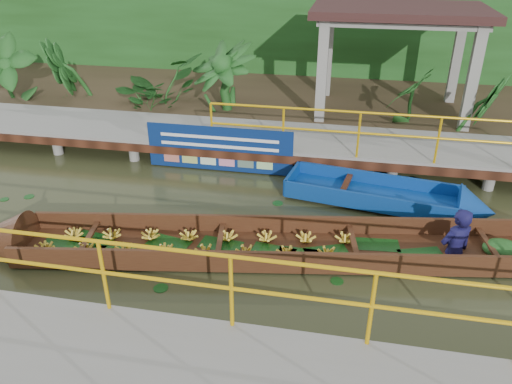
# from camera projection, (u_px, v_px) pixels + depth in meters

# --- Properties ---
(ground) EXTENTS (80.00, 80.00, 0.00)m
(ground) POSITION_uv_depth(u_px,v_px,m) (229.00, 231.00, 9.13)
(ground) COLOR #2B2F17
(ground) RESTS_ON ground
(land_strip) EXTENTS (30.00, 8.00, 0.45)m
(land_strip) POSITION_uv_depth(u_px,v_px,m) (286.00, 99.00, 15.54)
(land_strip) COLOR #2F2517
(land_strip) RESTS_ON ground
(far_dock) EXTENTS (16.00, 2.06, 1.66)m
(far_dock) POSITION_uv_depth(u_px,v_px,m) (264.00, 139.00, 11.88)
(far_dock) COLOR gray
(far_dock) RESTS_ON ground
(pavilion) EXTENTS (4.40, 3.00, 3.00)m
(pavilion) POSITION_uv_depth(u_px,v_px,m) (398.00, 22.00, 12.79)
(pavilion) COLOR gray
(pavilion) RESTS_ON ground
(foliage_backdrop) EXTENTS (30.00, 0.80, 4.00)m
(foliage_backdrop) POSITION_uv_depth(u_px,v_px,m) (298.00, 27.00, 16.89)
(foliage_backdrop) COLOR #183E14
(foliage_backdrop) RESTS_ON ground
(vendor_boat) EXTENTS (11.15, 2.85, 2.13)m
(vendor_boat) POSITION_uv_depth(u_px,v_px,m) (298.00, 244.00, 8.39)
(vendor_boat) COLOR #361A0E
(vendor_boat) RESTS_ON ground
(moored_blue_boat) EXTENTS (4.13, 1.67, 0.96)m
(moored_blue_boat) POSITION_uv_depth(u_px,v_px,m) (423.00, 203.00, 9.74)
(moored_blue_boat) COLOR navy
(moored_blue_boat) RESTS_ON ground
(blue_banner) EXTENTS (3.33, 0.04, 1.04)m
(blue_banner) POSITION_uv_depth(u_px,v_px,m) (219.00, 149.00, 11.16)
(blue_banner) COLOR navy
(blue_banner) RESTS_ON ground
(tropical_plants) EXTENTS (14.43, 1.43, 1.79)m
(tropical_plants) POSITION_uv_depth(u_px,v_px,m) (212.00, 79.00, 13.41)
(tropical_plants) COLOR #183E14
(tropical_plants) RESTS_ON ground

